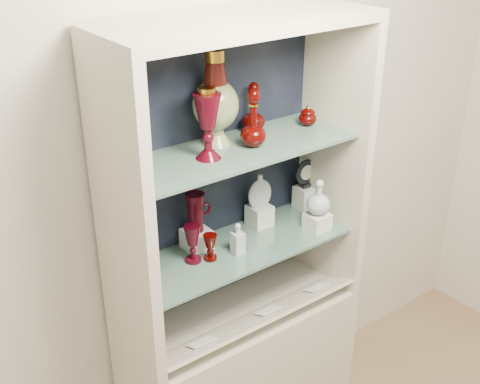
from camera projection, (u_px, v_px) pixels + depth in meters
wall_back at (207, 149)px, 2.36m from camera, size 3.50×0.02×2.80m
cabinet_base at (240, 380)px, 2.65m from camera, size 1.00×0.40×0.75m
cabinet_back_panel at (211, 169)px, 2.37m from camera, size 0.98×0.02×1.15m
cabinet_side_left at (123, 224)px, 1.97m from camera, size 0.04×0.40×1.15m
cabinet_side_right at (333, 156)px, 2.49m from camera, size 0.04×0.40×1.15m
cabinet_top_cap at (240, 23)px, 1.97m from camera, size 1.00×0.40×0.04m
shelf_lower at (237, 248)px, 2.37m from camera, size 0.92×0.34×0.01m
shelf_upper at (237, 150)px, 2.18m from camera, size 0.92×0.34×0.01m
label_ledge at (256, 319)px, 2.39m from camera, size 0.92×0.17×0.09m
label_card_0 at (202, 342)px, 2.25m from camera, size 0.10×0.06×0.03m
label_card_1 at (316, 287)px, 2.56m from camera, size 0.10×0.06×0.03m
label_card_2 at (268, 310)px, 2.42m from camera, size 0.10×0.06×0.03m
pedestal_lamp_left at (119, 139)px, 1.92m from camera, size 0.10×0.10×0.25m
pedestal_lamp_right at (208, 124)px, 2.04m from camera, size 0.11×0.11×0.25m
enamel_urn at (216, 98)px, 2.14m from camera, size 0.22×0.22×0.35m
ruby_decanter_a at (253, 114)px, 2.14m from camera, size 0.13×0.13×0.24m
ruby_decanter_b at (254, 106)px, 2.29m from camera, size 0.10×0.10×0.21m
lidded_bowl at (308, 115)px, 2.38m from camera, size 0.09×0.09×0.08m
cobalt_goblet at (130, 261)px, 2.12m from camera, size 0.09×0.09×0.17m
ruby_goblet_tall at (193, 244)px, 2.24m from camera, size 0.08×0.08×0.15m
ruby_goblet_small at (210, 247)px, 2.27m from camera, size 0.06×0.06×0.11m
riser_ruby_pitcher at (197, 239)px, 2.35m from camera, size 0.10×0.10×0.08m
ruby_pitcher at (196, 212)px, 2.29m from camera, size 0.13×0.10×0.16m
clear_square_bottle at (238, 238)px, 2.30m from camera, size 0.05×0.05×0.13m
riser_flat_flask at (259, 215)px, 2.51m from camera, size 0.09×0.09×0.09m
flat_flask at (260, 190)px, 2.46m from camera, size 0.11×0.06×0.15m
riser_clear_round_decanter at (317, 221)px, 2.48m from camera, size 0.09×0.09×0.07m
clear_round_decanter at (319, 198)px, 2.43m from camera, size 0.11×0.11×0.15m
riser_cameo_medallion at (305, 197)px, 2.65m from camera, size 0.08×0.08×0.10m
cameo_medallion at (306, 173)px, 2.60m from camera, size 0.11×0.05×0.13m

